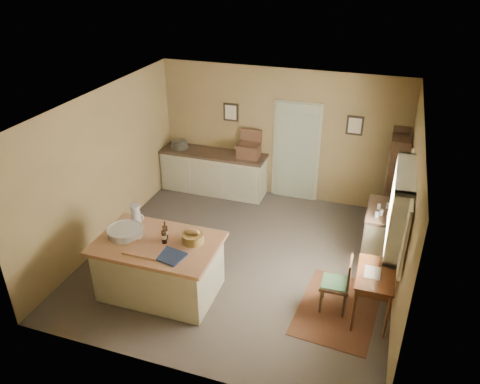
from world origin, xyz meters
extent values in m
plane|color=brown|center=(0.00, 0.00, 0.00)|extent=(5.00, 5.00, 0.00)
cube|color=olive|center=(0.00, 2.50, 1.35)|extent=(5.00, 0.10, 2.70)
cube|color=olive|center=(0.00, -2.50, 1.35)|extent=(5.00, 0.10, 2.70)
cube|color=olive|center=(-2.50, 0.00, 1.35)|extent=(0.10, 5.00, 2.70)
cube|color=olive|center=(2.50, 0.00, 1.35)|extent=(0.10, 5.00, 2.70)
plane|color=silver|center=(0.00, 0.00, 2.70)|extent=(5.00, 5.00, 0.00)
cube|color=#9FA68B|center=(0.35, 2.47, 1.05)|extent=(0.97, 0.06, 2.11)
cube|color=black|center=(-1.05, 2.48, 1.72)|extent=(0.32, 0.02, 0.38)
cube|color=beige|center=(-1.05, 2.47, 1.72)|extent=(0.24, 0.01, 0.30)
cube|color=black|center=(1.45, 2.48, 1.72)|extent=(0.32, 0.02, 0.38)
cube|color=beige|center=(1.45, 2.47, 1.72)|extent=(0.24, 0.01, 0.30)
cube|color=beige|center=(2.38, -0.20, 1.02)|extent=(0.25, 1.32, 0.06)
cube|color=beige|center=(2.38, -0.20, 2.08)|extent=(0.25, 1.32, 0.06)
cube|color=white|center=(2.50, -0.20, 1.55)|extent=(0.01, 1.20, 1.00)
cube|color=beige|center=(2.46, -1.02, 1.55)|extent=(0.04, 0.35, 1.00)
cube|color=beige|center=(2.46, 0.62, 1.55)|extent=(0.04, 0.35, 1.00)
cube|color=beige|center=(-0.90, -1.19, 0.42)|extent=(1.69, 1.07, 0.85)
cube|color=#A26A47|center=(-0.90, -1.19, 0.88)|extent=(1.82, 1.19, 0.06)
cylinder|color=white|center=(-1.44, -1.17, 0.96)|extent=(0.53, 0.53, 0.11)
cube|color=#A26A47|center=(-0.97, -1.44, 0.92)|extent=(0.53, 0.37, 0.03)
cube|color=black|center=(-0.57, -1.46, 0.92)|extent=(0.48, 0.41, 0.02)
cylinder|color=olive|center=(-0.40, -1.03, 0.98)|extent=(0.32, 0.32, 0.14)
cylinder|color=black|center=(-0.82, -1.06, 1.05)|extent=(0.07, 0.07, 0.29)
cylinder|color=black|center=(-0.79, -1.17, 1.05)|extent=(0.07, 0.07, 0.29)
cube|color=beige|center=(-1.35, 2.20, 0.42)|extent=(2.22, 0.61, 0.85)
cube|color=#332319|center=(-1.35, 2.20, 0.88)|extent=(2.26, 0.64, 0.05)
cube|color=#4C2E1E|center=(-0.57, 2.20, 1.04)|extent=(0.44, 0.33, 0.28)
cylinder|color=#59544F|center=(-2.13, 2.20, 0.99)|extent=(0.38, 0.38, 0.18)
cube|color=#502C1B|center=(1.75, -0.73, 0.00)|extent=(1.23, 1.69, 0.01)
cube|color=#3C1D0D|center=(2.20, -0.73, 0.75)|extent=(0.52, 0.85, 0.03)
cube|color=#3C1D0D|center=(2.20, -0.73, 0.68)|extent=(0.46, 0.79, 0.10)
cube|color=silver|center=(2.15, -0.73, 0.77)|extent=(0.22, 0.30, 0.01)
cylinder|color=black|center=(2.30, -0.49, 0.79)|extent=(0.05, 0.05, 0.05)
cylinder|color=#3C1D0D|center=(1.98, -1.11, 0.36)|extent=(0.04, 0.04, 0.72)
cylinder|color=#3C1D0D|center=(2.42, -1.11, 0.36)|extent=(0.04, 0.04, 0.72)
cylinder|color=#3C1D0D|center=(1.98, -0.34, 0.36)|extent=(0.04, 0.04, 0.72)
cylinder|color=#3C1D0D|center=(2.42, -0.34, 0.36)|extent=(0.04, 0.04, 0.72)
cube|color=beige|center=(2.20, 0.86, 0.42)|extent=(0.52, 0.94, 0.85)
cube|color=#332319|center=(2.20, 0.86, 0.88)|extent=(0.55, 0.98, 0.05)
cylinder|color=silver|center=(2.17, 0.72, 0.95)|extent=(0.23, 0.23, 0.09)
cube|color=#2F1F13|center=(2.31, 1.47, 0.94)|extent=(0.32, 0.04, 1.88)
cube|color=#2F1F13|center=(2.31, 2.27, 0.94)|extent=(0.32, 0.04, 1.88)
cube|color=#2F1F13|center=(2.46, 1.87, 0.94)|extent=(0.02, 0.85, 1.88)
cube|color=#2F1F13|center=(2.31, 1.87, 0.05)|extent=(0.32, 0.81, 0.03)
cube|color=#2F1F13|center=(2.31, 1.87, 0.52)|extent=(0.32, 0.81, 0.03)
cube|color=#2F1F13|center=(2.31, 1.87, 0.99)|extent=(0.32, 0.81, 0.03)
cube|color=#2F1F13|center=(2.31, 1.87, 1.36)|extent=(0.32, 0.81, 0.03)
cube|color=#2F1F13|center=(2.31, 1.87, 1.74)|extent=(0.32, 0.81, 0.03)
cylinder|color=white|center=(2.31, 1.87, 1.05)|extent=(0.12, 0.12, 0.11)
camera|label=1|loc=(2.06, -6.20, 4.76)|focal=35.00mm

